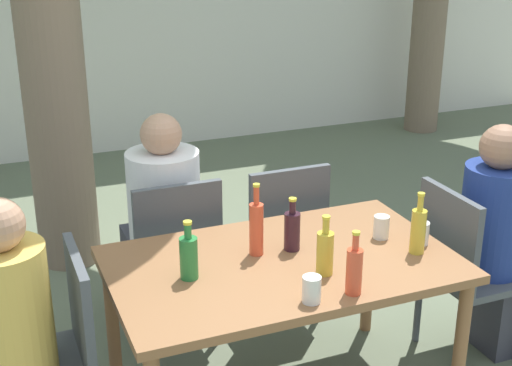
{
  "coord_description": "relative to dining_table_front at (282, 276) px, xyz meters",
  "views": [
    {
      "loc": [
        -1.14,
        -2.5,
        2.12
      ],
      "look_at": [
        0.0,
        0.3,
        0.98
      ],
      "focal_mm": 50.0,
      "sensor_mm": 36.0,
      "label": 1
    }
  ],
  "objects": [
    {
      "name": "dining_table_front",
      "position": [
        0.0,
        0.0,
        0.0
      ],
      "size": [
        1.48,
        0.9,
        0.73
      ],
      "color": "brown",
      "rests_on": "ground_plane"
    },
    {
      "name": "oil_cruet_5",
      "position": [
        0.11,
        -0.17,
        0.18
      ],
      "size": [
        0.07,
        0.07,
        0.26
      ],
      "color": "gold",
      "rests_on": "dining_table_front"
    },
    {
      "name": "person_seated_2",
      "position": [
        -0.3,
        0.91,
        -0.11
      ],
      "size": [
        0.38,
        0.59,
        1.2
      ],
      "rotation": [
        0.0,
        0.0,
        3.14
      ],
      "color": "#383842",
      "rests_on": "ground_plane"
    },
    {
      "name": "patio_chair_2",
      "position": [
        -0.3,
        0.68,
        -0.13
      ],
      "size": [
        0.44,
        0.44,
        0.92
      ],
      "rotation": [
        0.0,
        0.0,
        3.14
      ],
      "color": "#474C51",
      "rests_on": "ground_plane"
    },
    {
      "name": "wine_bottle_0",
      "position": [
        0.08,
        0.08,
        0.17
      ],
      "size": [
        0.07,
        0.07,
        0.24
      ],
      "color": "#331923",
      "rests_on": "dining_table_front"
    },
    {
      "name": "person_seated_1",
      "position": [
        1.21,
        -0.0,
        -0.11
      ],
      "size": [
        0.56,
        0.32,
        1.21
      ],
      "rotation": [
        0.0,
        0.0,
        1.57
      ],
      "color": "#383842",
      "rests_on": "ground_plane"
    },
    {
      "name": "patio_chair_0",
      "position": [
        -0.97,
        0.0,
        -0.13
      ],
      "size": [
        0.44,
        0.44,
        0.92
      ],
      "rotation": [
        0.0,
        0.0,
        -1.57
      ],
      "color": "#474C51",
      "rests_on": "ground_plane"
    },
    {
      "name": "drinking_glass_0",
      "position": [
        0.51,
        0.04,
        0.13
      ],
      "size": [
        0.07,
        0.07,
        0.11
      ],
      "color": "silver",
      "rests_on": "dining_table_front"
    },
    {
      "name": "cafe_building_wall",
      "position": [
        0.0,
        4.05,
        0.75
      ],
      "size": [
        10.0,
        0.08,
        2.8
      ],
      "color": "white",
      "rests_on": "ground_plane"
    },
    {
      "name": "patio_chair_1",
      "position": [
        0.97,
        0.0,
        -0.13
      ],
      "size": [
        0.44,
        0.44,
        0.92
      ],
      "rotation": [
        0.0,
        0.0,
        1.57
      ],
      "color": "#474C51",
      "rests_on": "ground_plane"
    },
    {
      "name": "drinking_glass_1",
      "position": [
        0.64,
        -0.08,
        0.13
      ],
      "size": [
        0.08,
        0.08,
        0.1
      ],
      "color": "silver",
      "rests_on": "dining_table_front"
    },
    {
      "name": "green_bottle_1",
      "position": [
        -0.42,
        -0.0,
        0.17
      ],
      "size": [
        0.08,
        0.08,
        0.25
      ],
      "color": "#287A38",
      "rests_on": "dining_table_front"
    },
    {
      "name": "patio_chair_3",
      "position": [
        0.3,
        0.68,
        -0.13
      ],
      "size": [
        0.44,
        0.44,
        0.92
      ],
      "rotation": [
        0.0,
        0.0,
        3.14
      ],
      "color": "#474C51",
      "rests_on": "ground_plane"
    },
    {
      "name": "soda_bottle_4",
      "position": [
        0.14,
        -0.36,
        0.18
      ],
      "size": [
        0.06,
        0.06,
        0.27
      ],
      "color": "#DB4C2D",
      "rests_on": "dining_table_front"
    },
    {
      "name": "soda_bottle_2",
      "position": [
        -0.08,
        0.1,
        0.2
      ],
      "size": [
        0.06,
        0.06,
        0.33
      ],
      "color": "#DB4C2D",
      "rests_on": "dining_table_front"
    },
    {
      "name": "drinking_glass_2",
      "position": [
        -0.04,
        -0.36,
        0.13
      ],
      "size": [
        0.07,
        0.07,
        0.11
      ],
      "color": "silver",
      "rests_on": "dining_table_front"
    },
    {
      "name": "oil_cruet_3",
      "position": [
        0.58,
        -0.15,
        0.19
      ],
      "size": [
        0.07,
        0.07,
        0.28
      ],
      "color": "gold",
      "rests_on": "dining_table_front"
    }
  ]
}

